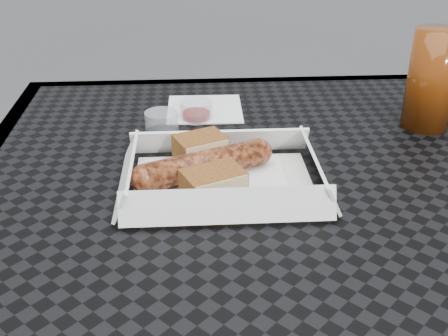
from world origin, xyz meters
name	(u,v)px	position (x,y,z in m)	size (l,w,h in m)	color
patio_table	(274,233)	(0.00, 0.00, 0.67)	(0.80, 0.80, 0.74)	black
food_tray	(224,184)	(-0.07, 0.00, 0.75)	(0.22, 0.15, 0.00)	white
bratwurst	(204,165)	(-0.09, 0.01, 0.77)	(0.18, 0.10, 0.04)	brown
bread_near	(200,150)	(-0.09, 0.05, 0.77)	(0.06, 0.04, 0.04)	brown
bread_far	(213,185)	(-0.08, -0.04, 0.77)	(0.07, 0.05, 0.04)	brown
veg_garnish	(276,201)	(-0.01, -0.05, 0.75)	(0.03, 0.03, 0.00)	#E9380A
napkin	(205,109)	(-0.08, 0.25, 0.75)	(0.12, 0.12, 0.00)	white
condiment_cup_sauce	(196,110)	(-0.10, 0.21, 0.76)	(0.05, 0.05, 0.03)	maroon
condiment_cup_empty	(162,122)	(-0.15, 0.17, 0.76)	(0.05, 0.05, 0.03)	silver
drink_glass	(432,80)	(0.25, 0.16, 0.82)	(0.07, 0.07, 0.15)	#5D2508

